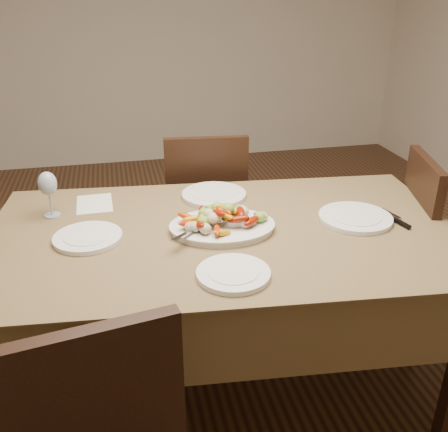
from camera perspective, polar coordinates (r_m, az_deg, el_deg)
name	(u,v)px	position (r m, az deg, el deg)	size (l,w,h in m)	color
floor	(213,349)	(2.54, -1.25, -14.98)	(6.00, 6.00, 0.00)	#3C2312
wall_back	(146,12)	(4.93, -8.94, 22.04)	(5.00, 0.02, 2.80)	beige
dining_table	(224,310)	(2.14, 0.00, -10.74)	(1.84, 1.04, 0.76)	brown
chair_far	(204,210)	(2.81, -2.26, 0.71)	(0.42, 0.42, 0.95)	black
serving_platter	(222,228)	(1.94, -0.21, -1.38)	(0.40, 0.29, 0.02)	white
roasted_vegetables	(222,215)	(1.91, -0.21, 0.15)	(0.33, 0.22, 0.09)	#781302
serving_spoon	(206,225)	(1.88, -2.03, -0.99)	(0.28, 0.06, 0.03)	#9EA0A8
plate_left	(88,238)	(1.94, -15.30, -2.41)	(0.26, 0.26, 0.02)	white
plate_right	(355,218)	(2.10, 14.78, -0.21)	(0.30, 0.30, 0.02)	white
plate_far	(214,195)	(2.25, -1.16, 2.43)	(0.29, 0.29, 0.02)	white
plate_near	(233,274)	(1.65, 1.07, -6.64)	(0.25, 0.25, 0.02)	white
wine_glass	(49,193)	(2.15, -19.38, 2.49)	(0.08, 0.08, 0.20)	#8C99A5
menu_card	(95,204)	(2.25, -14.58, 1.38)	(0.15, 0.21, 0.00)	silver
table_knife	(396,219)	(2.14, 19.11, -0.37)	(0.02, 0.20, 0.01)	#9EA0A8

